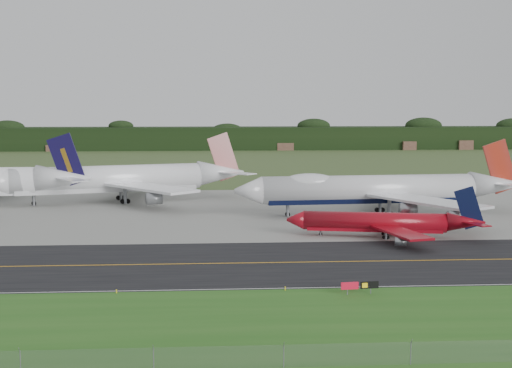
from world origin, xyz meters
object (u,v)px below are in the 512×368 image
object	(u,v)px
jet_star_tail	(122,179)
taxiway_sign	(360,286)
jet_red_737	(385,223)
jet_ba_747	(379,189)

from	to	relation	value
jet_star_tail	taxiway_sign	distance (m)	99.37
jet_star_tail	jet_red_737	bearing A→B (deg)	-43.53
jet_red_737	taxiway_sign	distance (m)	41.05
jet_ba_747	jet_red_737	size ratio (longest dim) A/B	1.84
taxiway_sign	jet_red_737	bearing A→B (deg)	71.51
jet_red_737	jet_star_tail	bearing A→B (deg)	136.47
jet_red_737	jet_star_tail	world-z (taller)	jet_star_tail
jet_ba_747	taxiway_sign	distance (m)	68.03
jet_ba_747	jet_star_tail	bearing A→B (deg)	157.19
jet_red_737	jet_ba_747	bearing A→B (deg)	79.19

